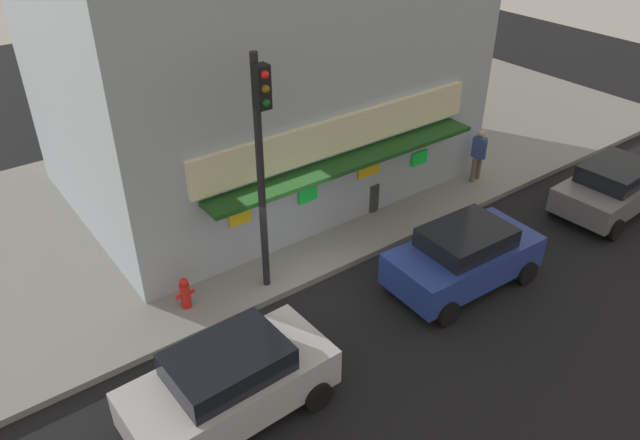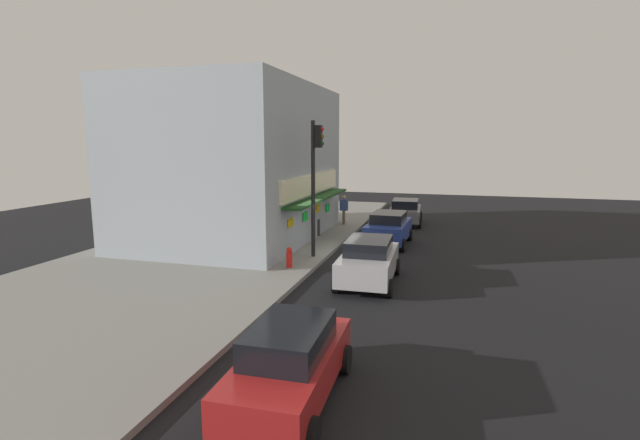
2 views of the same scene
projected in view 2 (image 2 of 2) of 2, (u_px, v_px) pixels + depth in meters
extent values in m
plane|color=black|center=(331.00, 256.00, 21.58)|extent=(55.81, 55.81, 0.00)
cube|color=gray|center=(222.00, 247.00, 23.10)|extent=(37.20, 11.25, 0.18)
cube|color=#9EA8B2|center=(237.00, 162.00, 24.58)|extent=(11.97, 8.22, 7.97)
cube|color=beige|center=(312.00, 184.00, 23.61)|extent=(9.10, 0.16, 0.99)
cube|color=#194719|center=(319.00, 198.00, 23.63)|extent=(8.62, 0.90, 0.12)
cube|color=yellow|center=(291.00, 223.00, 20.77)|extent=(0.59, 0.08, 0.36)
cube|color=#19E53F|center=(305.00, 216.00, 22.78)|extent=(0.59, 0.08, 0.45)
cube|color=yellow|center=(318.00, 208.00, 24.82)|extent=(0.76, 0.08, 0.47)
cube|color=#19E53F|center=(328.00, 208.00, 26.82)|extent=(0.60, 0.08, 0.43)
cylinder|color=black|center=(313.00, 190.00, 20.32)|extent=(0.18, 0.18, 5.97)
cube|color=black|center=(319.00, 136.00, 19.87)|extent=(0.32, 0.28, 0.95)
sphere|color=red|center=(322.00, 129.00, 19.78)|extent=(0.18, 0.18, 0.18)
sphere|color=brown|center=(322.00, 136.00, 19.82)|extent=(0.18, 0.18, 0.18)
sphere|color=#0F4C19|center=(322.00, 144.00, 19.87)|extent=(0.18, 0.18, 0.18)
cylinder|color=red|center=(289.00, 259.00, 18.93)|extent=(0.25, 0.25, 0.67)
sphere|color=red|center=(289.00, 250.00, 18.86)|extent=(0.21, 0.21, 0.21)
cylinder|color=red|center=(288.00, 260.00, 18.75)|extent=(0.12, 0.10, 0.10)
cylinder|color=red|center=(291.00, 257.00, 19.10)|extent=(0.12, 0.10, 0.10)
cylinder|color=#2D2D2D|center=(315.00, 227.00, 25.38)|extent=(0.50, 0.50, 0.90)
cylinder|color=brown|center=(344.00, 218.00, 28.84)|extent=(0.18, 0.18, 0.84)
cylinder|color=brown|center=(344.00, 217.00, 29.16)|extent=(0.18, 0.18, 0.84)
cube|color=#334C8C|center=(344.00, 205.00, 28.87)|extent=(0.30, 0.43, 0.70)
sphere|color=tan|center=(344.00, 197.00, 28.79)|extent=(0.22, 0.22, 0.22)
cylinder|color=#334C8C|center=(347.00, 206.00, 28.86)|extent=(0.11, 0.11, 0.63)
cylinder|color=#334C8C|center=(340.00, 205.00, 28.90)|extent=(0.11, 0.11, 0.63)
cylinder|color=gray|center=(311.00, 228.00, 26.73)|extent=(0.42, 0.42, 0.31)
sphere|color=#1E6628|center=(311.00, 221.00, 26.67)|extent=(0.57, 0.57, 0.57)
cube|color=slate|center=(405.00, 213.00, 29.96)|extent=(4.04, 2.09, 0.74)
cube|color=black|center=(405.00, 204.00, 29.85)|extent=(2.21, 1.70, 0.52)
cylinder|color=black|center=(392.00, 215.00, 31.56)|extent=(0.65, 0.25, 0.64)
cylinder|color=black|center=(420.00, 216.00, 31.13)|extent=(0.65, 0.25, 0.64)
cylinder|color=black|center=(388.00, 222.00, 28.91)|extent=(0.65, 0.25, 0.64)
cylinder|color=black|center=(419.00, 223.00, 28.48)|extent=(0.65, 0.25, 0.64)
cube|color=#AD1E1E|center=(290.00, 369.00, 9.40)|extent=(4.17, 1.78, 0.75)
cube|color=black|center=(290.00, 338.00, 9.30)|extent=(2.26, 1.47, 0.58)
cylinder|color=black|center=(276.00, 351.00, 11.06)|extent=(0.64, 0.23, 0.64)
cylinder|color=black|center=(345.00, 359.00, 10.64)|extent=(0.64, 0.23, 0.64)
cylinder|color=black|center=(220.00, 420.00, 8.30)|extent=(0.64, 0.23, 0.64)
cylinder|color=black|center=(311.00, 435.00, 7.88)|extent=(0.64, 0.23, 0.64)
cube|color=#B7B7BC|center=(369.00, 264.00, 17.34)|extent=(4.16, 1.97, 0.85)
cube|color=black|center=(369.00, 246.00, 17.23)|extent=(2.26, 1.62, 0.53)
cylinder|color=black|center=(351.00, 264.00, 19.02)|extent=(0.65, 0.24, 0.64)
cylinder|color=black|center=(397.00, 266.00, 18.56)|extent=(0.65, 0.24, 0.64)
cylinder|color=black|center=(336.00, 284.00, 16.27)|extent=(0.65, 0.24, 0.64)
cylinder|color=black|center=(389.00, 288.00, 15.81)|extent=(0.65, 0.24, 0.64)
cube|color=navy|center=(388.00, 230.00, 23.90)|extent=(4.07, 2.03, 0.86)
cube|color=black|center=(389.00, 217.00, 23.79)|extent=(2.22, 1.66, 0.49)
cylinder|color=black|center=(376.00, 232.00, 25.57)|extent=(0.65, 0.24, 0.64)
cylinder|color=black|center=(410.00, 234.00, 24.99)|extent=(0.65, 0.24, 0.64)
cylinder|color=black|center=(364.00, 243.00, 22.94)|extent=(0.65, 0.24, 0.64)
cylinder|color=black|center=(403.00, 245.00, 22.37)|extent=(0.65, 0.24, 0.64)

